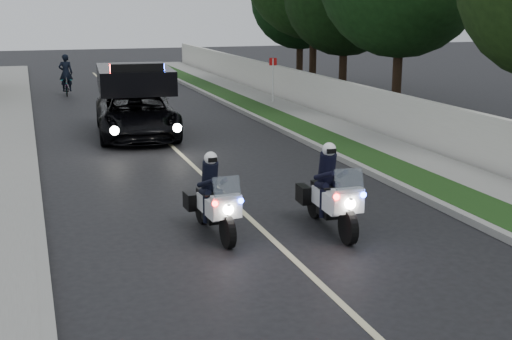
# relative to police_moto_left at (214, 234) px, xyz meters

# --- Properties ---
(ground) EXTENTS (120.00, 120.00, 0.00)m
(ground) POSITION_rel_police_moto_left_xyz_m (0.95, -1.63, 0.00)
(ground) COLOR black
(ground) RESTS_ON ground
(curb_right) EXTENTS (0.20, 60.00, 0.15)m
(curb_right) POSITION_rel_police_moto_left_xyz_m (5.05, 8.37, 0.07)
(curb_right) COLOR gray
(curb_right) RESTS_ON ground
(grass_verge) EXTENTS (1.20, 60.00, 0.16)m
(grass_verge) POSITION_rel_police_moto_left_xyz_m (5.75, 8.37, 0.08)
(grass_verge) COLOR #193814
(grass_verge) RESTS_ON ground
(sidewalk_right) EXTENTS (1.40, 60.00, 0.16)m
(sidewalk_right) POSITION_rel_police_moto_left_xyz_m (7.05, 8.37, 0.08)
(sidewalk_right) COLOR gray
(sidewalk_right) RESTS_ON ground
(property_wall) EXTENTS (0.22, 60.00, 1.50)m
(property_wall) POSITION_rel_police_moto_left_xyz_m (8.05, 8.37, 0.75)
(property_wall) COLOR beige
(property_wall) RESTS_ON ground
(curb_left) EXTENTS (0.20, 60.00, 0.15)m
(curb_left) POSITION_rel_police_moto_left_xyz_m (-3.15, 8.37, 0.07)
(curb_left) COLOR gray
(curb_left) RESTS_ON ground
(lane_marking) EXTENTS (0.12, 50.00, 0.01)m
(lane_marking) POSITION_rel_police_moto_left_xyz_m (0.95, 8.37, 0.00)
(lane_marking) COLOR #BFB78C
(lane_marking) RESTS_ON ground
(police_moto_left) EXTENTS (0.76, 1.91, 1.59)m
(police_moto_left) POSITION_rel_police_moto_left_xyz_m (0.00, 0.00, 0.00)
(police_moto_left) COLOR silver
(police_moto_left) RESTS_ON ground
(police_moto_right) EXTENTS (0.79, 2.04, 1.71)m
(police_moto_right) POSITION_rel_police_moto_left_xyz_m (2.21, -0.46, 0.00)
(police_moto_right) COLOR white
(police_moto_right) RESTS_ON ground
(police_suv) EXTENTS (2.94, 5.64, 2.66)m
(police_suv) POSITION_rel_police_moto_left_xyz_m (0.21, 10.54, 0.00)
(police_suv) COLOR black
(police_suv) RESTS_ON ground
(bicycle) EXTENTS (0.59, 1.54, 0.80)m
(bicycle) POSITION_rel_police_moto_left_xyz_m (-1.36, 22.19, 0.00)
(bicycle) COLOR black
(bicycle) RESTS_ON ground
(cyclist) EXTENTS (0.66, 0.45, 1.78)m
(cyclist) POSITION_rel_police_moto_left_xyz_m (-1.36, 22.19, 0.00)
(cyclist) COLOR black
(cyclist) RESTS_ON ground
(sign_post) EXTENTS (0.42, 0.42, 2.12)m
(sign_post) POSITION_rel_police_moto_left_xyz_m (6.95, 15.86, 0.00)
(sign_post) COLOR #B10C13
(sign_post) RESTS_ON ground
(tree_right_b) EXTENTS (7.04, 7.04, 10.57)m
(tree_right_b) POSITION_rel_police_moto_left_xyz_m (10.41, 11.35, 0.00)
(tree_right_b) COLOR #153812
(tree_right_b) RESTS_ON ground
(tree_right_c) EXTENTS (6.03, 6.03, 9.22)m
(tree_right_c) POSITION_rel_police_moto_left_xyz_m (10.65, 16.62, 0.00)
(tree_right_c) COLOR black
(tree_right_c) RESTS_ON ground
(tree_right_d) EXTENTS (7.40, 7.40, 11.79)m
(tree_right_d) POSITION_rel_police_moto_left_xyz_m (10.66, 20.15, 0.00)
(tree_right_d) COLOR #1A3D14
(tree_right_d) RESTS_ON ground
(tree_right_e) EXTENTS (6.70, 6.70, 8.88)m
(tree_right_e) POSITION_rel_police_moto_left_xyz_m (11.07, 22.94, 0.00)
(tree_right_e) COLOR black
(tree_right_e) RESTS_ON ground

